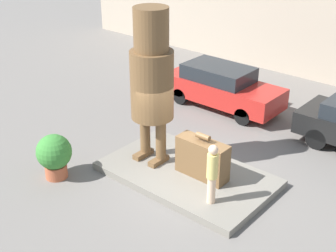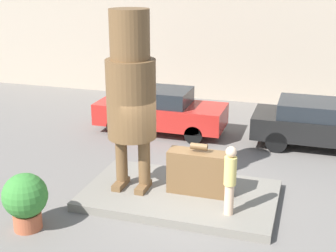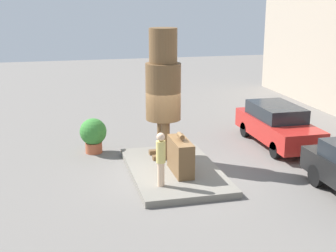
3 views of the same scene
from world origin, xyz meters
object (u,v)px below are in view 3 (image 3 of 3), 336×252
(tourist, at_px, (161,157))
(planter_pot, at_px, (93,134))
(giant_suitcase, at_px, (180,156))
(parked_car_red, at_px, (277,124))
(statue_figure, at_px, (163,83))

(tourist, relative_size, planter_pot, 1.25)
(giant_suitcase, relative_size, tourist, 0.92)
(giant_suitcase, height_order, planter_pot, giant_suitcase)
(parked_car_red, distance_m, planter_pot, 7.07)
(giant_suitcase, xyz_separation_m, parked_car_red, (-2.55, 4.58, 0.07))
(tourist, bearing_deg, parked_car_red, 122.56)
(tourist, bearing_deg, planter_pot, -158.96)
(planter_pot, bearing_deg, parked_car_red, 84.12)
(statue_figure, height_order, planter_pot, statue_figure)
(tourist, bearing_deg, statue_figure, 165.34)
(statue_figure, relative_size, giant_suitcase, 2.95)
(statue_figure, height_order, tourist, statue_figure)
(statue_figure, relative_size, planter_pot, 3.39)
(parked_car_red, bearing_deg, planter_pot, -95.88)
(giant_suitcase, distance_m, parked_car_red, 5.24)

